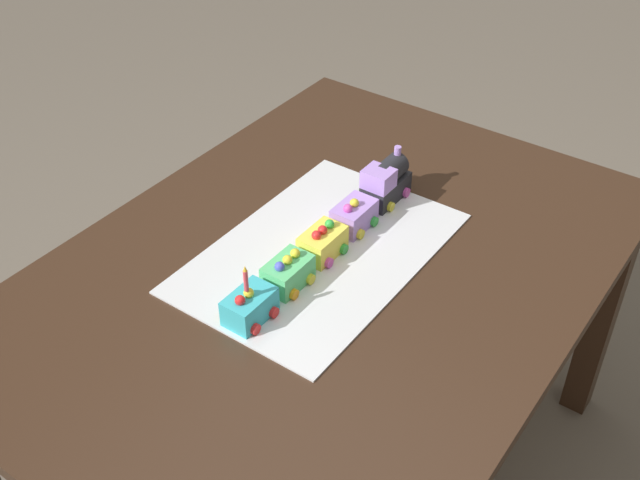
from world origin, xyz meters
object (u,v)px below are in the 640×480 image
(dining_table, at_px, (326,303))
(birthday_candle, at_px, (246,279))
(cake_car_tanker_turquoise, at_px, (250,306))
(cake_car_hopper_lemon, at_px, (322,243))
(cake_car_flatbed_lavender, at_px, (354,216))
(cake_car_gondola_mint_green, at_px, (288,273))
(cake_locomotive, at_px, (386,181))

(dining_table, height_order, birthday_candle, birthday_candle)
(cake_car_tanker_turquoise, height_order, birthday_candle, birthday_candle)
(cake_car_hopper_lemon, bearing_deg, cake_car_tanker_turquoise, 0.00)
(cake_car_hopper_lemon, distance_m, cake_car_tanker_turquoise, 0.24)
(cake_car_flatbed_lavender, height_order, cake_car_gondola_mint_green, same)
(cake_car_gondola_mint_green, bearing_deg, dining_table, 165.23)
(cake_locomotive, xyz_separation_m, cake_car_hopper_lemon, (0.25, -0.00, -0.02))
(cake_car_flatbed_lavender, height_order, cake_car_tanker_turquoise, same)
(cake_locomotive, relative_size, cake_car_gondola_mint_green, 1.40)
(birthday_candle, bearing_deg, cake_car_tanker_turquoise, -180.00)
(cake_locomotive, height_order, cake_car_gondola_mint_green, cake_locomotive)
(cake_locomotive, xyz_separation_m, birthday_candle, (0.49, -0.00, 0.05))
(cake_locomotive, relative_size, birthday_candle, 2.39)
(birthday_candle, bearing_deg, dining_table, 173.39)
(cake_car_hopper_lemon, bearing_deg, cake_locomotive, 180.00)
(cake_locomotive, relative_size, cake_car_hopper_lemon, 1.40)
(dining_table, relative_size, cake_locomotive, 10.00)
(dining_table, bearing_deg, cake_car_tanker_turquoise, -6.75)
(cake_car_hopper_lemon, bearing_deg, cake_car_flatbed_lavender, 180.00)
(dining_table, relative_size, cake_car_gondola_mint_green, 14.00)
(dining_table, distance_m, birthday_candle, 0.31)
(cake_car_hopper_lemon, relative_size, cake_car_tanker_turquoise, 1.00)
(cake_locomotive, xyz_separation_m, cake_car_flatbed_lavender, (0.13, -0.00, -0.02))
(cake_car_hopper_lemon, xyz_separation_m, birthday_candle, (0.24, 0.00, 0.07))
(cake_car_gondola_mint_green, height_order, cake_car_tanker_turquoise, same)
(dining_table, relative_size, cake_car_flatbed_lavender, 14.00)
(cake_locomotive, height_order, birthday_candle, birthday_candle)
(cake_car_flatbed_lavender, height_order, cake_car_hopper_lemon, same)
(cake_car_flatbed_lavender, relative_size, cake_car_tanker_turquoise, 1.00)
(dining_table, relative_size, cake_car_hopper_lemon, 14.00)
(cake_locomotive, relative_size, cake_car_tanker_turquoise, 1.40)
(dining_table, height_order, cake_locomotive, cake_locomotive)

